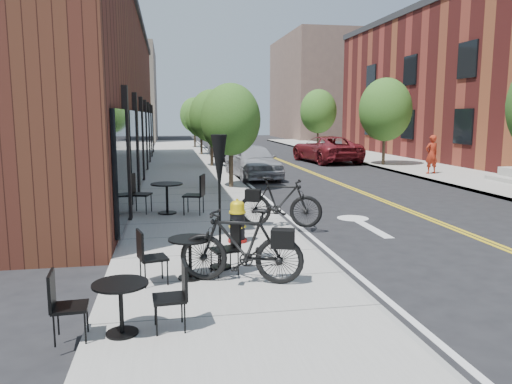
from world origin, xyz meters
TOP-DOWN VIEW (x-y plane):
  - ground at (0.00, 0.00)m, footprint 120.00×120.00m
  - sidewalk_near at (-2.00, 10.00)m, footprint 4.00×70.00m
  - sidewalk_far at (10.00, 10.00)m, footprint 4.00×70.00m
  - building_near at (-6.50, 14.00)m, footprint 5.00×28.00m
  - bg_building_left at (-8.00, 48.00)m, footprint 8.00×14.00m
  - bg_building_right at (16.00, 50.00)m, footprint 10.00×16.00m
  - tree_near_a at (-0.60, 9.00)m, footprint 2.20×2.20m
  - tree_near_b at (-0.60, 17.00)m, footprint 2.30×2.30m
  - tree_near_c at (-0.60, 25.00)m, footprint 2.10×2.10m
  - tree_near_d at (-0.60, 33.00)m, footprint 2.40×2.40m
  - tree_far_b at (8.60, 16.00)m, footprint 2.80×2.80m
  - tree_far_c at (8.60, 28.00)m, footprint 2.80×2.80m
  - fire_hydrant at (-1.51, 0.85)m, footprint 0.52×0.52m
  - bicycle_left at (-1.81, -1.72)m, footprint 2.08×1.17m
  - bicycle_right at (-0.30, 2.09)m, footprint 2.07×1.22m
  - bistro_set_a at (-3.52, -3.35)m, footprint 1.58×0.72m
  - bistro_set_b at (-2.60, -1.38)m, footprint 1.67×0.85m
  - bistro_set_c at (-2.96, 4.24)m, footprint 2.04×1.07m
  - patio_umbrella at (-2.06, -0.91)m, footprint 0.38×0.38m
  - parked_car_a at (0.80, 12.42)m, footprint 2.29×4.67m
  - parked_car_b at (0.80, 22.13)m, footprint 2.05×4.90m
  - parked_car_c at (1.59, 27.29)m, footprint 2.21×5.23m
  - parked_car_far at (6.35, 19.10)m, footprint 3.24×5.86m
  - pedestrian at (8.95, 11.64)m, footprint 0.70×0.51m

SIDE VIEW (x-z plane):
  - ground at x=0.00m, z-range 0.00..0.00m
  - sidewalk_near at x=-2.00m, z-range 0.00..0.12m
  - sidewalk_far at x=10.00m, z-range 0.00..0.12m
  - bistro_set_a at x=-3.52m, z-range 0.12..0.97m
  - fire_hydrant at x=-1.51m, z-range 0.10..1.02m
  - bistro_set_b at x=-2.60m, z-range 0.12..1.00m
  - bistro_set_c at x=-2.96m, z-range 0.12..1.20m
  - bicycle_left at x=-1.81m, z-range 0.12..1.32m
  - bicycle_right at x=-0.30m, z-range 0.12..1.32m
  - parked_car_c at x=1.59m, z-range 0.00..1.51m
  - parked_car_a at x=0.80m, z-range 0.00..1.53m
  - parked_car_far at x=6.35m, z-range 0.00..1.55m
  - parked_car_b at x=0.80m, z-range 0.00..1.58m
  - pedestrian at x=8.95m, z-range 0.12..1.88m
  - patio_umbrella at x=-2.06m, z-range 0.63..2.95m
  - tree_near_c at x=-0.60m, z-range 0.69..4.37m
  - tree_near_a at x=-0.60m, z-range 0.70..4.51m
  - tree_near_b at x=-0.60m, z-range 0.72..4.70m
  - tree_near_d at x=-0.60m, z-range 0.73..4.85m
  - tree_far_b at x=8.60m, z-range 0.75..5.37m
  - tree_far_c at x=8.60m, z-range 0.75..5.37m
  - building_near at x=-6.50m, z-range 0.00..7.00m
  - bg_building_left at x=-8.00m, z-range 0.00..10.00m
  - bg_building_right at x=16.00m, z-range 0.00..12.00m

